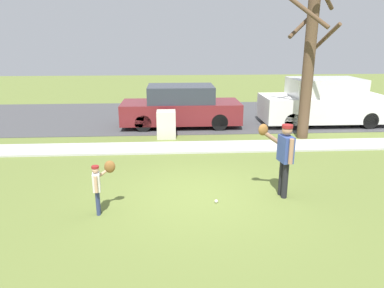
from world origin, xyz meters
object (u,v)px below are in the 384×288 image
at_px(person_adult, 283,152).
at_px(street_tree_near, 309,58).
at_px(person_child, 100,181).
at_px(parked_suv_maroon, 181,107).
at_px(parked_van_white, 323,103).
at_px(utility_cabinet, 166,124).
at_px(baseball, 216,201).

distance_m(person_adult, street_tree_near, 5.59).
xyz_separation_m(person_adult, person_child, (-3.88, -0.57, -0.34)).
bearing_deg(person_adult, street_tree_near, -123.92).
relative_size(person_child, street_tree_near, 0.20).
bearing_deg(parked_suv_maroon, person_adult, 106.65).
xyz_separation_m(person_adult, street_tree_near, (2.26, 4.80, 1.75)).
relative_size(street_tree_near, parked_van_white, 1.05).
bearing_deg(person_child, street_tree_near, 32.50).
bearing_deg(parked_suv_maroon, utility_cabinet, 71.42).
height_order(person_child, parked_van_white, parked_van_white).
height_order(person_adult, person_child, person_adult).
relative_size(utility_cabinet, parked_van_white, 0.19).
height_order(utility_cabinet, parked_suv_maroon, parked_suv_maroon).
xyz_separation_m(utility_cabinet, street_tree_near, (4.87, -0.32, 2.31)).
height_order(person_child, street_tree_near, street_tree_near).
height_order(person_adult, street_tree_near, street_tree_near).
bearing_deg(utility_cabinet, baseball, -78.25).
distance_m(utility_cabinet, parked_suv_maroon, 1.82).
bearing_deg(person_child, baseball, -1.37).
xyz_separation_m(baseball, utility_cabinet, (-1.12, 5.38, 0.45)).
bearing_deg(baseball, utility_cabinet, 101.75).
distance_m(utility_cabinet, street_tree_near, 5.40).
xyz_separation_m(person_adult, parked_suv_maroon, (-2.04, 6.82, -0.25)).
bearing_deg(parked_van_white, parked_suv_maroon, -0.63).
distance_m(baseball, utility_cabinet, 5.51).
xyz_separation_m(person_child, parked_van_white, (7.66, 7.33, 0.20)).
distance_m(baseball, parked_van_white, 8.82).
xyz_separation_m(person_adult, baseball, (-1.49, -0.27, -1.00)).
relative_size(baseball, parked_suv_maroon, 0.02).
bearing_deg(parked_suv_maroon, parked_van_white, 179.37).
bearing_deg(baseball, person_adult, 10.14).
bearing_deg(baseball, parked_suv_maroon, 94.41).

